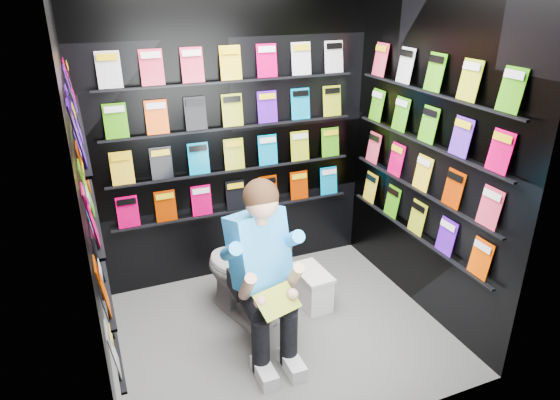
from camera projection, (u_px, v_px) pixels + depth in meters
name	position (u px, v px, depth m)	size (l,w,h in m)	color
floor	(279.00, 333.00, 3.76)	(2.40, 2.40, 0.00)	#5E5E5B
wall_back	(232.00, 132.00, 4.09)	(2.40, 0.04, 2.60)	black
wall_front	(357.00, 237.00, 2.40)	(2.40, 0.04, 2.60)	black
wall_left	(83.00, 199.00, 2.82)	(0.04, 2.00, 2.60)	black
wall_right	(429.00, 150.00, 3.67)	(0.04, 2.00, 2.60)	black
comics_back	(233.00, 133.00, 4.07)	(2.10, 0.06, 1.37)	#CF004E
comics_left	(88.00, 197.00, 2.83)	(0.06, 1.70, 1.37)	#CF004E
comics_right	(426.00, 149.00, 3.65)	(0.06, 1.70, 1.37)	#CF004E
toilet	(242.00, 273.00, 3.85)	(0.42, 0.75, 0.73)	white
longbox	(311.00, 289.00, 4.06)	(0.20, 0.37, 0.28)	silver
longbox_lid	(312.00, 273.00, 3.99)	(0.22, 0.39, 0.03)	silver
reader	(258.00, 249.00, 3.37)	(0.52, 0.77, 1.41)	#2799F1
held_comic	(277.00, 301.00, 3.15)	(0.28, 0.01, 0.19)	green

